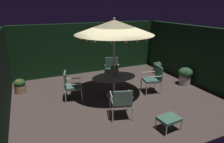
{
  "coord_description": "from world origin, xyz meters",
  "views": [
    {
      "loc": [
        -2.87,
        -6.06,
        3.18
      ],
      "look_at": [
        -0.05,
        0.2,
        0.89
      ],
      "focal_mm": 31.76,
      "sensor_mm": 36.0,
      "label": 1
    }
  ],
  "objects": [
    {
      "name": "potted_plant_back_center",
      "position": [
        -3.2,
        1.73,
        0.28
      ],
      "size": [
        0.42,
        0.42,
        0.55
      ],
      "color": "tan",
      "rests_on": "ground_plane"
    },
    {
      "name": "ottoman_footrest",
      "position": [
        0.4,
        -2.5,
        0.32
      ],
      "size": [
        0.6,
        0.48,
        0.37
      ],
      "color": "silver",
      "rests_on": "ground_plane"
    },
    {
      "name": "patio_chair_southeast",
      "position": [
        -1.57,
        0.4,
        0.58
      ],
      "size": [
        0.71,
        0.74,
        1.01
      ],
      "color": "silver",
      "rests_on": "ground_plane"
    },
    {
      "name": "potted_plant_front_corner",
      "position": [
        3.0,
        1.51,
        0.28
      ],
      "size": [
        0.44,
        0.44,
        0.57
      ],
      "color": "olive",
      "rests_on": "ground_plane"
    },
    {
      "name": "hedge_backdrop_right",
      "position": [
        3.68,
        0.0,
        1.2
      ],
      "size": [
        0.3,
        6.63,
        2.4
      ],
      "primitive_type": "cube",
      "color": "black",
      "rests_on": "ground_plane"
    },
    {
      "name": "patio_umbrella",
      "position": [
        -0.05,
        0.02,
        2.5
      ],
      "size": [
        2.68,
        2.68,
        2.81
      ],
      "color": "silver",
      "rests_on": "ground_plane"
    },
    {
      "name": "ground_plane",
      "position": [
        0.0,
        0.0,
        -0.01
      ],
      "size": [
        7.65,
        6.63,
        0.02
      ],
      "primitive_type": "cube",
      "color": "brown"
    },
    {
      "name": "patio_chair_north",
      "position": [
        -0.5,
        -1.47,
        0.56
      ],
      "size": [
        0.75,
        0.76,
        0.95
      ],
      "color": "silver",
      "rests_on": "ground_plane"
    },
    {
      "name": "patio_chair_east",
      "position": [
        0.52,
        1.48,
        0.59
      ],
      "size": [
        0.8,
        0.79,
        1.02
      ],
      "color": "silver",
      "rests_on": "ground_plane"
    },
    {
      "name": "hedge_backdrop_rear",
      "position": [
        0.0,
        3.16,
        1.2
      ],
      "size": [
        7.65,
        0.3,
        2.4
      ],
      "primitive_type": "cube",
      "color": "black",
      "rests_on": "ground_plane"
    },
    {
      "name": "patio_dining_table",
      "position": [
        -0.05,
        0.02,
        0.59
      ],
      "size": [
        1.62,
        1.12,
        0.75
      ],
      "color": "silver",
      "rests_on": "ground_plane"
    },
    {
      "name": "potted_plant_back_left",
      "position": [
        1.09,
        2.75,
        0.3
      ],
      "size": [
        0.51,
        0.51,
        0.6
      ],
      "color": "beige",
      "rests_on": "ground_plane"
    },
    {
      "name": "centerpiece_planter",
      "position": [
        0.05,
        0.2,
        0.99
      ],
      "size": [
        0.26,
        0.26,
        0.39
      ],
      "color": "tan",
      "rests_on": "patio_dining_table"
    },
    {
      "name": "patio_chair_northeast",
      "position": [
        1.49,
        -0.3,
        0.59
      ],
      "size": [
        0.74,
        0.69,
        1.02
      ],
      "color": "silver",
      "rests_on": "ground_plane"
    },
    {
      "name": "potted_plant_right_far",
      "position": [
        3.15,
        -0.19,
        0.4
      ],
      "size": [
        0.57,
        0.57,
        0.73
      ],
      "color": "beige",
      "rests_on": "ground_plane"
    }
  ]
}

